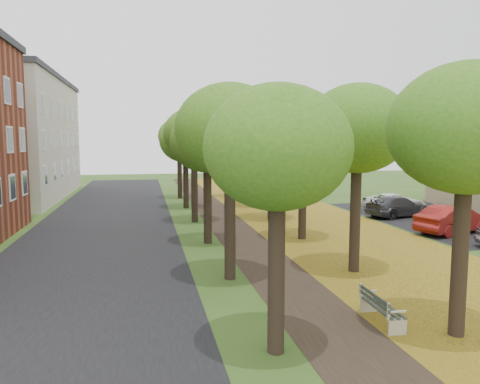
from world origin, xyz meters
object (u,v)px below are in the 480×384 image
car_grey (398,206)px  car_white (395,202)px  bench (380,308)px  car_red (453,219)px

car_grey → car_white: car_grey is taller
bench → car_grey: size_ratio=0.39×
car_grey → bench: bearing=133.1°
car_red → car_white: size_ratio=1.04×
bench → car_red: car_red is taller
bench → car_red: bearing=-41.6°
car_white → car_grey: bearing=151.0°
bench → car_red: (9.93, 10.64, 0.31)m
car_red → car_white: (1.21, 8.07, -0.14)m
car_grey → car_white: bearing=-41.0°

